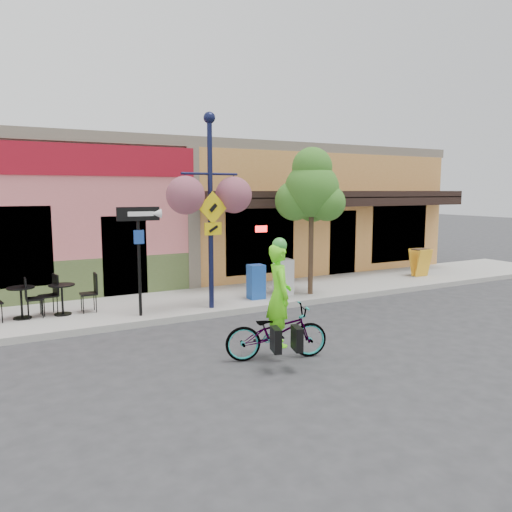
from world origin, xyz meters
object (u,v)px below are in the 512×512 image
at_px(bicycle, 277,332).
at_px(street_tree, 311,221).
at_px(one_way_sign, 139,262).
at_px(newspaper_box_grey, 283,277).
at_px(newspaper_box_blue, 256,282).
at_px(lamp_post, 210,212).
at_px(building, 178,210).
at_px(cyclist_rider, 279,309).

bearing_deg(bicycle, street_tree, -25.15).
distance_m(one_way_sign, newspaper_box_grey, 4.15).
bearing_deg(one_way_sign, newspaper_box_blue, 10.23).
bearing_deg(newspaper_box_blue, one_way_sign, -171.41).
bearing_deg(bicycle, lamp_post, 11.63).
xyz_separation_m(building, street_tree, (1.49, -6.38, -0.09)).
height_order(lamp_post, street_tree, lamp_post).
xyz_separation_m(bicycle, newspaper_box_blue, (1.74, 3.94, 0.12)).
bearing_deg(building, newspaper_box_blue, -91.08).
bearing_deg(newspaper_box_blue, bicycle, -110.72).
relative_size(lamp_post, newspaper_box_blue, 5.15).
xyz_separation_m(building, newspaper_box_blue, (-0.12, -6.21, -1.65)).
height_order(building, bicycle, building).
bearing_deg(newspaper_box_grey, one_way_sign, -168.13).
distance_m(cyclist_rider, lamp_post, 3.90).
distance_m(bicycle, newspaper_box_blue, 4.30).
distance_m(one_way_sign, newspaper_box_blue, 3.27).
bearing_deg(street_tree, one_way_sign, -178.37).
relative_size(cyclist_rider, lamp_post, 0.39).
relative_size(newspaper_box_grey, street_tree, 0.24).
distance_m(bicycle, lamp_post, 4.09).
relative_size(building, lamp_post, 3.92).
xyz_separation_m(newspaper_box_blue, newspaper_box_grey, (0.90, 0.10, 0.04)).
bearing_deg(building, cyclist_rider, -100.09).
bearing_deg(newspaper_box_grey, lamp_post, -162.45).
bearing_deg(one_way_sign, cyclist_rider, -63.17).
bearing_deg(lamp_post, cyclist_rider, -98.81).
relative_size(one_way_sign, street_tree, 0.61).
xyz_separation_m(one_way_sign, street_tree, (4.77, 0.14, 0.78)).
xyz_separation_m(cyclist_rider, street_tree, (3.30, 3.77, 1.26)).
bearing_deg(cyclist_rider, building, 6.39).
height_order(cyclist_rider, lamp_post, lamp_post).
xyz_separation_m(cyclist_rider, one_way_sign, (-1.47, 3.63, 0.48)).
distance_m(building, one_way_sign, 7.34).
bearing_deg(cyclist_rider, newspaper_box_blue, -6.73).
relative_size(bicycle, lamp_post, 0.40).
xyz_separation_m(newspaper_box_grey, street_tree, (0.71, -0.27, 1.52)).
bearing_deg(bicycle, cyclist_rider, -73.52).
xyz_separation_m(building, newspaper_box_grey, (0.79, -6.11, -1.61)).
bearing_deg(bicycle, building, 6.12).
bearing_deg(bicycle, newspaper_box_grey, -16.73).
height_order(newspaper_box_grey, street_tree, street_tree).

